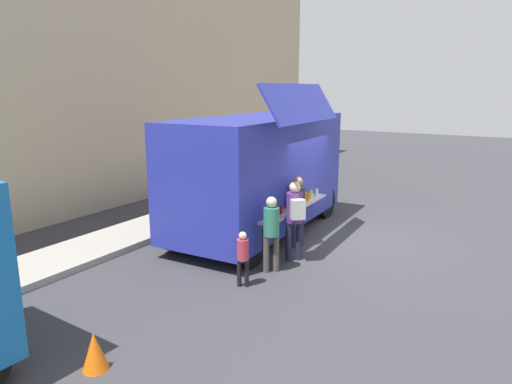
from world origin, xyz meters
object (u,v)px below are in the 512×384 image
at_px(trash_bin, 256,184).
at_px(customer_front_ordering, 297,206).
at_px(customer_rear_waiting, 271,228).
at_px(food_truck_main, 260,171).
at_px(customer_mid_with_backpack, 295,213).
at_px(traffic_cone_orange, 95,351).
at_px(child_near_queue, 243,254).

distance_m(trash_bin, customer_front_ordering, 5.59).
bearing_deg(customer_rear_waiting, trash_bin, -10.91).
xyz_separation_m(food_truck_main, customer_rear_waiting, (-2.21, -1.61, -0.70)).
bearing_deg(customer_mid_with_backpack, trash_bin, -1.81).
distance_m(trash_bin, customer_rear_waiting, 7.04).
bearing_deg(trash_bin, customer_mid_with_backpack, -140.90).
relative_size(traffic_cone_orange, trash_bin, 0.64).
xyz_separation_m(food_truck_main, customer_mid_with_backpack, (-1.39, -1.73, -0.57)).
bearing_deg(customer_rear_waiting, customer_mid_with_backpack, -53.53).
height_order(customer_mid_with_backpack, child_near_queue, customer_mid_with_backpack).
xyz_separation_m(food_truck_main, customer_front_ordering, (-0.55, -1.38, -0.63)).
bearing_deg(customer_front_ordering, customer_mid_with_backpack, 145.14).
bearing_deg(food_truck_main, child_near_queue, -156.57).
height_order(customer_mid_with_backpack, customer_rear_waiting, customer_mid_with_backpack).
height_order(traffic_cone_orange, customer_front_ordering, customer_front_ordering).
xyz_separation_m(food_truck_main, child_near_queue, (-3.14, -1.51, -1.00)).
relative_size(traffic_cone_orange, child_near_queue, 0.50).
bearing_deg(customer_mid_with_backpack, child_near_queue, 131.69).
height_order(food_truck_main, customer_mid_with_backpack, food_truck_main).
distance_m(traffic_cone_orange, child_near_queue, 3.36).
distance_m(food_truck_main, trash_bin, 4.46).
bearing_deg(trash_bin, customer_rear_waiting, -145.96).
bearing_deg(customer_mid_with_backpack, food_truck_main, 10.47).
relative_size(food_truck_main, traffic_cone_orange, 10.81).
xyz_separation_m(trash_bin, child_near_queue, (-6.74, -3.83, 0.24)).
bearing_deg(customer_mid_with_backpack, traffic_cone_orange, 133.72).
bearing_deg(traffic_cone_orange, customer_rear_waiting, -4.74).
bearing_deg(traffic_cone_orange, customer_mid_with_backpack, -5.37).
height_order(food_truck_main, child_near_queue, food_truck_main).
distance_m(trash_bin, customer_mid_with_backpack, 6.46).
bearing_deg(child_near_queue, food_truck_main, -0.33).
distance_m(traffic_cone_orange, customer_mid_with_backpack, 5.17).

